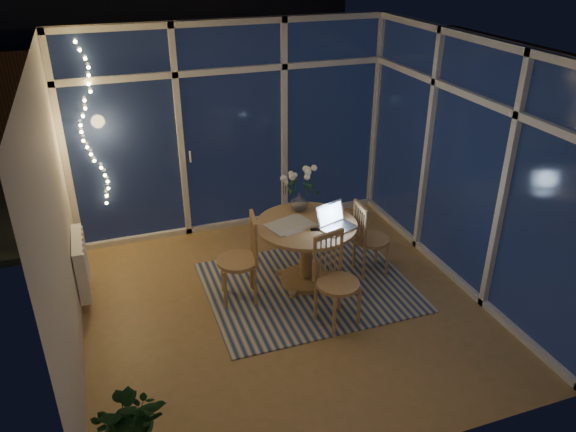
{
  "coord_description": "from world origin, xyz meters",
  "views": [
    {
      "loc": [
        -1.58,
        -4.49,
        3.45
      ],
      "look_at": [
        0.11,
        0.25,
        0.91
      ],
      "focal_mm": 35.0,
      "sensor_mm": 36.0,
      "label": 1
    }
  ],
  "objects_px": {
    "flower_vase": "(299,202)",
    "laptop": "(339,217)",
    "dining_table": "(306,254)",
    "chair_front": "(338,282)",
    "chair_left": "(238,259)",
    "potted_plant": "(133,425)",
    "chair_right": "(372,238)"
  },
  "relations": [
    {
      "from": "chair_front",
      "to": "flower_vase",
      "type": "distance_m",
      "value": 1.15
    },
    {
      "from": "chair_left",
      "to": "chair_front",
      "type": "height_order",
      "value": "chair_left"
    },
    {
      "from": "laptop",
      "to": "potted_plant",
      "type": "bearing_deg",
      "value": -164.31
    },
    {
      "from": "chair_left",
      "to": "laptop",
      "type": "relative_size",
      "value": 2.72
    },
    {
      "from": "potted_plant",
      "to": "chair_right",
      "type": "bearing_deg",
      "value": 32.57
    },
    {
      "from": "dining_table",
      "to": "laptop",
      "type": "height_order",
      "value": "laptop"
    },
    {
      "from": "chair_right",
      "to": "potted_plant",
      "type": "bearing_deg",
      "value": 125.29
    },
    {
      "from": "chair_right",
      "to": "flower_vase",
      "type": "bearing_deg",
      "value": 66.02
    },
    {
      "from": "dining_table",
      "to": "chair_front",
      "type": "relative_size",
      "value": 1.13
    },
    {
      "from": "chair_right",
      "to": "laptop",
      "type": "height_order",
      "value": "laptop"
    },
    {
      "from": "laptop",
      "to": "flower_vase",
      "type": "height_order",
      "value": "laptop"
    },
    {
      "from": "dining_table",
      "to": "chair_right",
      "type": "height_order",
      "value": "chair_right"
    },
    {
      "from": "chair_front",
      "to": "dining_table",
      "type": "bearing_deg",
      "value": 78.45
    },
    {
      "from": "chair_left",
      "to": "laptop",
      "type": "distance_m",
      "value": 1.12
    },
    {
      "from": "chair_front",
      "to": "potted_plant",
      "type": "bearing_deg",
      "value": -166.79
    },
    {
      "from": "laptop",
      "to": "chair_front",
      "type": "bearing_deg",
      "value": -132.7
    },
    {
      "from": "chair_left",
      "to": "chair_right",
      "type": "relative_size",
      "value": 1.09
    },
    {
      "from": "flower_vase",
      "to": "laptop",
      "type": "bearing_deg",
      "value": -66.73
    },
    {
      "from": "laptop",
      "to": "potted_plant",
      "type": "relative_size",
      "value": 0.47
    },
    {
      "from": "chair_left",
      "to": "chair_front",
      "type": "relative_size",
      "value": 1.02
    },
    {
      "from": "chair_left",
      "to": "flower_vase",
      "type": "distance_m",
      "value": 0.96
    },
    {
      "from": "chair_front",
      "to": "laptop",
      "type": "relative_size",
      "value": 2.66
    },
    {
      "from": "flower_vase",
      "to": "potted_plant",
      "type": "xyz_separation_m",
      "value": [
        -2.04,
        -2.13,
        -0.46
      ]
    },
    {
      "from": "chair_left",
      "to": "dining_table",
      "type": "bearing_deg",
      "value": 102.22
    },
    {
      "from": "dining_table",
      "to": "chair_left",
      "type": "xyz_separation_m",
      "value": [
        -0.77,
        -0.05,
        0.12
      ]
    },
    {
      "from": "chair_right",
      "to": "chair_front",
      "type": "height_order",
      "value": "chair_front"
    },
    {
      "from": "flower_vase",
      "to": "potted_plant",
      "type": "height_order",
      "value": "flower_vase"
    },
    {
      "from": "chair_left",
      "to": "potted_plant",
      "type": "distance_m",
      "value": 2.15
    },
    {
      "from": "dining_table",
      "to": "chair_right",
      "type": "bearing_deg",
      "value": -3.2
    },
    {
      "from": "laptop",
      "to": "potted_plant",
      "type": "height_order",
      "value": "laptop"
    },
    {
      "from": "dining_table",
      "to": "flower_vase",
      "type": "bearing_deg",
      "value": 82.98
    },
    {
      "from": "chair_left",
      "to": "chair_front",
      "type": "xyz_separation_m",
      "value": [
        0.8,
        -0.72,
        -0.01
      ]
    }
  ]
}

